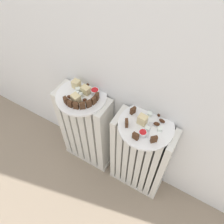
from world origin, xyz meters
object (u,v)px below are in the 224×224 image
Objects in this scene: plate_left at (81,96)px; jam_bowl_left at (95,91)px; radiator_right at (140,158)px; fork at (150,129)px; jam_bowl_right at (143,133)px; radiator_left at (87,131)px; plate_right at (146,126)px.

jam_bowl_left is at bearing 42.83° from plate_left.
fork is (0.02, -0.01, 0.32)m from radiator_right.
jam_bowl_right reaches higher than radiator_right.
plate_left reaches higher than radiator_left.
jam_bowl_left is at bearing 42.83° from radiator_left.
radiator_left is 0.51m from fork.
radiator_right is 0.46m from jam_bowl_left.
jam_bowl_left reaches higher than jam_bowl_right.
jam_bowl_left is (-0.31, 0.05, 0.02)m from plate_right.
fork is (0.34, -0.06, -0.01)m from jam_bowl_left.
radiator_right is 15.98× the size of jam_bowl_right.
jam_bowl_right is 0.43× the size of fork.
radiator_left is 6.81× the size of fork.
plate_right is 2.94× the size of fork.
radiator_left is 15.98× the size of jam_bowl_right.
jam_bowl_left is 1.16× the size of jam_bowl_right.
jam_bowl_left is (0.05, 0.05, 0.34)m from radiator_left.
jam_bowl_right is at bearing -107.01° from fork.
plate_right is 0.03m from fork.
radiator_left is 0.48m from plate_right.
plate_left reaches higher than radiator_right.
jam_bowl_left is (-0.31, 0.05, 0.34)m from radiator_right.
fork is (0.39, -0.01, 0.32)m from radiator_left.
radiator_left is 0.34m from jam_bowl_left.
fork reaches higher than radiator_left.
fork reaches higher than radiator_right.
radiator_left is 2.32× the size of plate_left.
radiator_right is at bearing 155.28° from fork.
jam_bowl_right is at bearing -81.74° from plate_right.
radiator_left is 0.51m from jam_bowl_right.
radiator_right is 13.78× the size of jam_bowl_left.
jam_bowl_left is 0.49× the size of fork.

